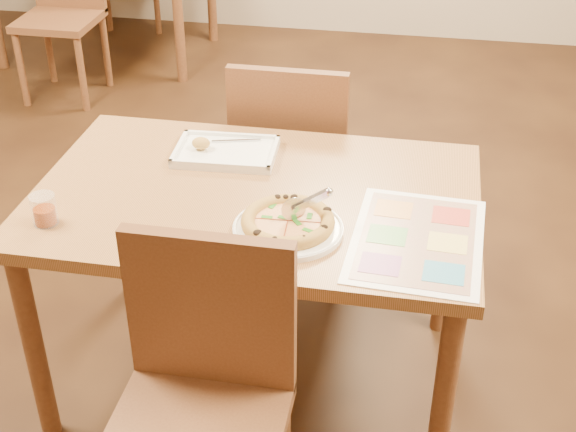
% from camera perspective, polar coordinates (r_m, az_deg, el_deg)
% --- Properties ---
extents(dining_table, '(1.30, 0.85, 0.72)m').
position_cam_1_polar(dining_table, '(2.40, -2.29, -0.07)').
color(dining_table, '#A26B41').
rests_on(dining_table, ground).
extents(chair_near, '(0.42, 0.42, 0.47)m').
position_cam_1_polar(chair_near, '(1.98, -6.07, -10.97)').
color(chair_near, brown).
rests_on(chair_near, ground).
extents(chair_far, '(0.42, 0.42, 0.47)m').
position_cam_1_polar(chair_far, '(2.94, 0.27, 4.96)').
color(chair_far, brown).
rests_on(chair_far, ground).
extents(plate, '(0.33, 0.33, 0.02)m').
position_cam_1_polar(plate, '(2.17, 0.00, -0.94)').
color(plate, white).
rests_on(plate, dining_table).
extents(pizza, '(0.26, 0.26, 0.04)m').
position_cam_1_polar(pizza, '(2.16, -0.01, -0.41)').
color(pizza, gold).
rests_on(pizza, plate).
extents(pizza_cutter, '(0.13, 0.07, 0.08)m').
position_cam_1_polar(pizza_cutter, '(2.14, 1.29, 0.93)').
color(pizza_cutter, silver).
rests_on(pizza_cutter, pizza).
extents(appetizer_tray, '(0.33, 0.23, 0.06)m').
position_cam_1_polar(appetizer_tray, '(2.55, -4.57, 4.52)').
color(appetizer_tray, white).
rests_on(appetizer_tray, dining_table).
extents(glass_tumbler, '(0.07, 0.07, 0.09)m').
position_cam_1_polar(glass_tumbler, '(2.29, -16.94, 0.33)').
color(glass_tumbler, maroon).
rests_on(glass_tumbler, dining_table).
extents(menu, '(0.37, 0.50, 0.00)m').
position_cam_1_polar(menu, '(2.16, 9.17, -1.67)').
color(menu, white).
rests_on(menu, dining_table).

